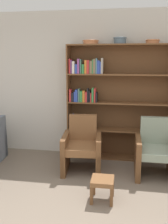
{
  "coord_description": "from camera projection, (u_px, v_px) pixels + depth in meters",
  "views": [
    {
      "loc": [
        0.45,
        -2.22,
        1.85
      ],
      "look_at": [
        -0.24,
        2.03,
        0.95
      ],
      "focal_mm": 40.0,
      "sensor_mm": 36.0,
      "label": 1
    }
  ],
  "objects": [
    {
      "name": "wall_back",
      "position": [
        101.0,
        85.0,
        4.78
      ],
      "size": [
        12.0,
        0.06,
        2.75
      ],
      "color": "silver",
      "rests_on": "ground"
    },
    {
      "name": "bookshelf",
      "position": [
        110.0,
        104.0,
        4.65
      ],
      "size": [
        1.95,
        0.3,
        2.13
      ],
      "color": "brown",
      "rests_on": "ground"
    },
    {
      "name": "bowl_stoneware",
      "position": [
        91.0,
        42.0,
        4.46
      ],
      "size": [
        0.29,
        0.29,
        0.07
      ],
      "color": "#C67547",
      "rests_on": "bookshelf"
    },
    {
      "name": "bowl_copper",
      "position": [
        120.0,
        40.0,
        4.38
      ],
      "size": [
        0.24,
        0.24,
        0.11
      ],
      "color": "slate",
      "rests_on": "bookshelf"
    },
    {
      "name": "bowl_olive",
      "position": [
        153.0,
        41.0,
        4.29
      ],
      "size": [
        0.24,
        0.24,
        0.07
      ],
      "color": "#C67547",
      "rests_on": "bookshelf"
    },
    {
      "name": "armchair_leather",
      "position": [
        82.0,
        147.0,
        4.24
      ],
      "size": [
        0.7,
        0.74,
        0.91
      ],
      "rotation": [
        0.0,
        0.0,
        3.24
      ],
      "color": "brown",
      "rests_on": "ground"
    },
    {
      "name": "armchair_cushioned",
      "position": [
        155.0,
        151.0,
        4.05
      ],
      "size": [
        0.65,
        0.69,
        0.91
      ],
      "rotation": [
        0.0,
        0.0,
        3.13
      ],
      "color": "brown",
      "rests_on": "ground"
    },
    {
      "name": "footstool",
      "position": [
        102.0,
        183.0,
        3.31
      ],
      "size": [
        0.3,
        0.3,
        0.31
      ],
      "color": "brown",
      "rests_on": "ground"
    }
  ]
}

